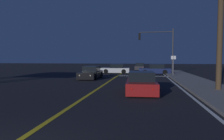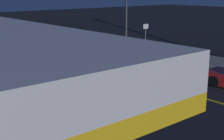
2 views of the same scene
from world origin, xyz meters
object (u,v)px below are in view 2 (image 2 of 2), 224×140
traffic_signal_near_right (113,4)px  car_following_oncoming_white (40,48)px  car_lead_oncoming_black (82,69)px  street_sign_corner (146,33)px  car_far_approaching_navy (98,42)px  car_distant_tail_charcoal (30,34)px

traffic_signal_near_right → car_following_oncoming_white: bearing=-17.8°
car_lead_oncoming_black → street_sign_corner: size_ratio=1.79×
car_far_approaching_navy → traffic_signal_near_right: traffic_signal_near_right is taller
car_following_oncoming_white → traffic_signal_near_right: traffic_signal_near_right is taller
car_far_approaching_navy → car_following_oncoming_white: same height
car_far_approaching_navy → car_distant_tail_charcoal: bearing=15.4°
street_sign_corner → car_far_approaching_navy: bearing=113.1°
car_following_oncoming_white → car_distant_tail_charcoal: bearing=-24.2°
car_far_approaching_navy → street_sign_corner: (1.86, -4.35, 1.12)m
traffic_signal_near_right → car_lead_oncoming_black: bearing=38.6°
car_lead_oncoming_black → traffic_signal_near_right: size_ratio=0.75×
street_sign_corner → car_lead_oncoming_black: bearing=-159.3°
traffic_signal_near_right → street_sign_corner: (1.31, -2.80, -2.39)m
car_distant_tail_charcoal → car_far_approaching_navy: bearing=-73.7°
car_far_approaching_navy → car_lead_oncoming_black: 10.64m
car_far_approaching_navy → street_sign_corner: street_sign_corner is taller
car_distant_tail_charcoal → car_following_oncoming_white: bearing=-109.3°
car_following_oncoming_white → car_distant_tail_charcoal: (3.42, 8.69, 0.00)m
car_following_oncoming_white → traffic_signal_near_right: bearing=-110.5°
car_far_approaching_navy → car_lead_oncoming_black: (-7.25, -7.78, -0.00)m
car_lead_oncoming_black → car_following_oncoming_white: (1.52, 8.25, -0.00)m
traffic_signal_near_right → car_distant_tail_charcoal: bearing=-75.1°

